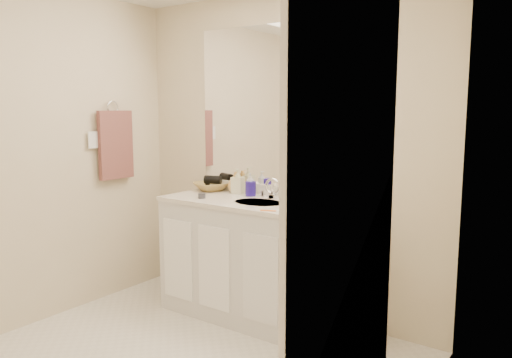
% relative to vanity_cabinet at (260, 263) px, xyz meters
% --- Properties ---
extents(wall_back, '(2.60, 0.02, 2.40)m').
position_rel_vanity_cabinet_xyz_m(wall_back, '(0.00, 0.28, 0.77)').
color(wall_back, beige).
rests_on(wall_back, floor).
extents(wall_left, '(0.02, 2.60, 2.40)m').
position_rel_vanity_cabinet_xyz_m(wall_left, '(-1.30, -1.02, 0.77)').
color(wall_left, beige).
rests_on(wall_left, floor).
extents(wall_right, '(0.02, 2.60, 2.40)m').
position_rel_vanity_cabinet_xyz_m(wall_right, '(1.30, -1.02, 0.77)').
color(wall_right, beige).
rests_on(wall_right, floor).
extents(vanity_cabinet, '(1.50, 0.55, 0.85)m').
position_rel_vanity_cabinet_xyz_m(vanity_cabinet, '(0.00, 0.00, 0.00)').
color(vanity_cabinet, silver).
rests_on(vanity_cabinet, floor).
extents(countertop, '(1.52, 0.57, 0.03)m').
position_rel_vanity_cabinet_xyz_m(countertop, '(0.00, 0.00, 0.44)').
color(countertop, silver).
rests_on(countertop, vanity_cabinet).
extents(backsplash, '(1.52, 0.03, 0.08)m').
position_rel_vanity_cabinet_xyz_m(backsplash, '(0.00, 0.26, 0.50)').
color(backsplash, white).
rests_on(backsplash, countertop).
extents(sink_basin, '(0.37, 0.37, 0.02)m').
position_rel_vanity_cabinet_xyz_m(sink_basin, '(0.00, -0.02, 0.44)').
color(sink_basin, '#B7B6A0').
rests_on(sink_basin, countertop).
extents(faucet, '(0.02, 0.02, 0.11)m').
position_rel_vanity_cabinet_xyz_m(faucet, '(0.00, 0.16, 0.51)').
color(faucet, silver).
rests_on(faucet, countertop).
extents(mirror, '(1.48, 0.01, 1.20)m').
position_rel_vanity_cabinet_xyz_m(mirror, '(0.00, 0.27, 1.14)').
color(mirror, white).
rests_on(mirror, wall_back).
extents(blue_mug, '(0.09, 0.09, 0.11)m').
position_rel_vanity_cabinet_xyz_m(blue_mug, '(-0.20, 0.16, 0.51)').
color(blue_mug, '#261591').
rests_on(blue_mug, countertop).
extents(tan_cup, '(0.09, 0.09, 0.11)m').
position_rel_vanity_cabinet_xyz_m(tan_cup, '(0.16, 0.08, 0.51)').
color(tan_cup, beige).
rests_on(tan_cup, countertop).
extents(toothbrush, '(0.02, 0.04, 0.20)m').
position_rel_vanity_cabinet_xyz_m(toothbrush, '(0.17, 0.08, 0.60)').
color(toothbrush, '#F13FA1').
rests_on(toothbrush, tan_cup).
extents(mouthwash_bottle, '(0.09, 0.09, 0.19)m').
position_rel_vanity_cabinet_xyz_m(mouthwash_bottle, '(0.30, 0.10, 0.55)').
color(mouthwash_bottle, '#0D9F94').
rests_on(mouthwash_bottle, countertop).
extents(clear_pump_bottle, '(0.07, 0.07, 0.17)m').
position_rel_vanity_cabinet_xyz_m(clear_pump_bottle, '(0.59, 0.14, 0.54)').
color(clear_pump_bottle, white).
rests_on(clear_pump_bottle, countertop).
extents(soap_dish, '(0.11, 0.10, 0.01)m').
position_rel_vanity_cabinet_xyz_m(soap_dish, '(0.46, -0.08, 0.46)').
color(soap_dish, white).
rests_on(soap_dish, countertop).
extents(green_soap, '(0.09, 0.08, 0.03)m').
position_rel_vanity_cabinet_xyz_m(green_soap, '(0.46, -0.08, 0.48)').
color(green_soap, '#73C02E').
rests_on(green_soap, soap_dish).
extents(orange_comb, '(0.11, 0.06, 0.00)m').
position_rel_vanity_cabinet_xyz_m(orange_comb, '(0.23, -0.23, 0.46)').
color(orange_comb, orange).
rests_on(orange_comb, countertop).
extents(dark_jar, '(0.06, 0.06, 0.04)m').
position_rel_vanity_cabinet_xyz_m(dark_jar, '(-0.43, -0.14, 0.47)').
color(dark_jar, '#393840').
rests_on(dark_jar, countertop).
extents(soap_bottle_white, '(0.08, 0.08, 0.17)m').
position_rel_vanity_cabinet_xyz_m(soap_bottle_white, '(-0.22, 0.19, 0.54)').
color(soap_bottle_white, silver).
rests_on(soap_bottle_white, countertop).
extents(soap_bottle_cream, '(0.10, 0.11, 0.19)m').
position_rel_vanity_cabinet_xyz_m(soap_bottle_cream, '(-0.35, 0.19, 0.55)').
color(soap_bottle_cream, beige).
rests_on(soap_bottle_cream, countertop).
extents(soap_bottle_yellow, '(0.17, 0.17, 0.16)m').
position_rel_vanity_cabinet_xyz_m(soap_bottle_yellow, '(-0.39, 0.22, 0.54)').
color(soap_bottle_yellow, '#E3AD58').
rests_on(soap_bottle_yellow, countertop).
extents(wicker_basket, '(0.36, 0.36, 0.07)m').
position_rel_vanity_cabinet_xyz_m(wicker_basket, '(-0.61, 0.17, 0.49)').
color(wicker_basket, olive).
rests_on(wicker_basket, countertop).
extents(hair_dryer, '(0.15, 0.11, 0.07)m').
position_rel_vanity_cabinet_xyz_m(hair_dryer, '(-0.59, 0.17, 0.54)').
color(hair_dryer, black).
rests_on(hair_dryer, wicker_basket).
extents(towel_ring, '(0.01, 0.11, 0.11)m').
position_rel_vanity_cabinet_xyz_m(towel_ring, '(-1.27, -0.25, 1.12)').
color(towel_ring, silver).
rests_on(towel_ring, wall_left).
extents(hand_towel, '(0.04, 0.32, 0.55)m').
position_rel_vanity_cabinet_xyz_m(hand_towel, '(-1.25, -0.25, 0.82)').
color(hand_towel, '#512D2B').
rests_on(hand_towel, towel_ring).
extents(switch_plate, '(0.01, 0.08, 0.13)m').
position_rel_vanity_cabinet_xyz_m(switch_plate, '(-1.27, -0.45, 0.88)').
color(switch_plate, white).
rests_on(switch_plate, wall_left).
extents(door, '(0.02, 0.82, 2.00)m').
position_rel_vanity_cabinet_xyz_m(door, '(1.29, -1.32, 0.57)').
color(door, white).
rests_on(door, floor).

